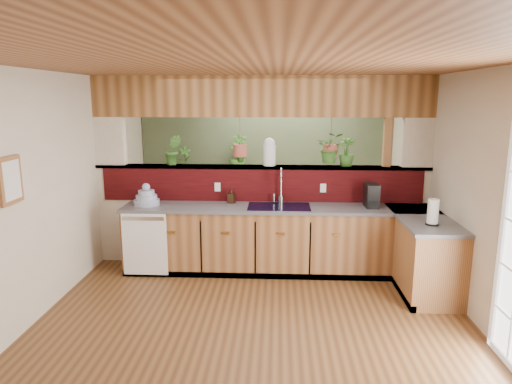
{
  "coord_description": "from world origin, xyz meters",
  "views": [
    {
      "loc": [
        0.24,
        -4.88,
        2.31
      ],
      "look_at": [
        -0.04,
        0.7,
        1.15
      ],
      "focal_mm": 32.0,
      "sensor_mm": 36.0,
      "label": 1
    }
  ],
  "objects_px": {
    "faucet": "(281,184)",
    "paper_towel": "(433,213)",
    "shelving_console": "(221,198)",
    "dish_stack": "(147,198)",
    "coffee_maker": "(372,197)",
    "soap_dispenser": "(231,196)",
    "glass_jar": "(269,152)"
  },
  "relations": [
    {
      "from": "faucet",
      "to": "paper_towel",
      "type": "relative_size",
      "value": 1.58
    },
    {
      "from": "paper_towel",
      "to": "shelving_console",
      "type": "relative_size",
      "value": 0.21
    },
    {
      "from": "dish_stack",
      "to": "shelving_console",
      "type": "bearing_deg",
      "value": 72.82
    },
    {
      "from": "dish_stack",
      "to": "paper_towel",
      "type": "distance_m",
      "value": 3.59
    },
    {
      "from": "coffee_maker",
      "to": "shelving_console",
      "type": "height_order",
      "value": "coffee_maker"
    },
    {
      "from": "soap_dispenser",
      "to": "glass_jar",
      "type": "distance_m",
      "value": 0.8
    },
    {
      "from": "soap_dispenser",
      "to": "coffee_maker",
      "type": "bearing_deg",
      "value": -4.39
    },
    {
      "from": "glass_jar",
      "to": "shelving_console",
      "type": "relative_size",
      "value": 0.25
    },
    {
      "from": "coffee_maker",
      "to": "paper_towel",
      "type": "bearing_deg",
      "value": -59.31
    },
    {
      "from": "dish_stack",
      "to": "glass_jar",
      "type": "bearing_deg",
      "value": 13.1
    },
    {
      "from": "faucet",
      "to": "dish_stack",
      "type": "distance_m",
      "value": 1.8
    },
    {
      "from": "coffee_maker",
      "to": "shelving_console",
      "type": "relative_size",
      "value": 0.2
    },
    {
      "from": "coffee_maker",
      "to": "paper_towel",
      "type": "height_order",
      "value": "paper_towel"
    },
    {
      "from": "paper_towel",
      "to": "glass_jar",
      "type": "distance_m",
      "value": 2.27
    },
    {
      "from": "coffee_maker",
      "to": "paper_towel",
      "type": "xyz_separation_m",
      "value": [
        0.52,
        -0.83,
        0.0
      ]
    },
    {
      "from": "faucet",
      "to": "coffee_maker",
      "type": "xyz_separation_m",
      "value": [
        1.19,
        -0.12,
        -0.13
      ]
    },
    {
      "from": "glass_jar",
      "to": "soap_dispenser",
      "type": "bearing_deg",
      "value": -158.27
    },
    {
      "from": "faucet",
      "to": "coffee_maker",
      "type": "distance_m",
      "value": 1.2
    },
    {
      "from": "shelving_console",
      "to": "coffee_maker",
      "type": "bearing_deg",
      "value": -65.96
    },
    {
      "from": "dish_stack",
      "to": "soap_dispenser",
      "type": "relative_size",
      "value": 1.67
    },
    {
      "from": "paper_towel",
      "to": "glass_jar",
      "type": "bearing_deg",
      "value": 147.83
    },
    {
      "from": "faucet",
      "to": "glass_jar",
      "type": "distance_m",
      "value": 0.49
    },
    {
      "from": "faucet",
      "to": "paper_towel",
      "type": "distance_m",
      "value": 1.96
    },
    {
      "from": "coffee_maker",
      "to": "glass_jar",
      "type": "xyz_separation_m",
      "value": [
        -1.35,
        0.35,
        0.54
      ]
    },
    {
      "from": "faucet",
      "to": "soap_dispenser",
      "type": "xyz_separation_m",
      "value": [
        -0.67,
        0.02,
        -0.17
      ]
    },
    {
      "from": "dish_stack",
      "to": "glass_jar",
      "type": "xyz_separation_m",
      "value": [
        1.63,
        0.38,
        0.59
      ]
    },
    {
      "from": "coffee_maker",
      "to": "glass_jar",
      "type": "height_order",
      "value": "glass_jar"
    },
    {
      "from": "faucet",
      "to": "dish_stack",
      "type": "relative_size",
      "value": 1.46
    },
    {
      "from": "faucet",
      "to": "shelving_console",
      "type": "bearing_deg",
      "value": 117.04
    },
    {
      "from": "dish_stack",
      "to": "faucet",
      "type": "bearing_deg",
      "value": 5.01
    },
    {
      "from": "dish_stack",
      "to": "shelving_console",
      "type": "relative_size",
      "value": 0.23
    },
    {
      "from": "coffee_maker",
      "to": "soap_dispenser",
      "type": "bearing_deg",
      "value": 174.3
    }
  ]
}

